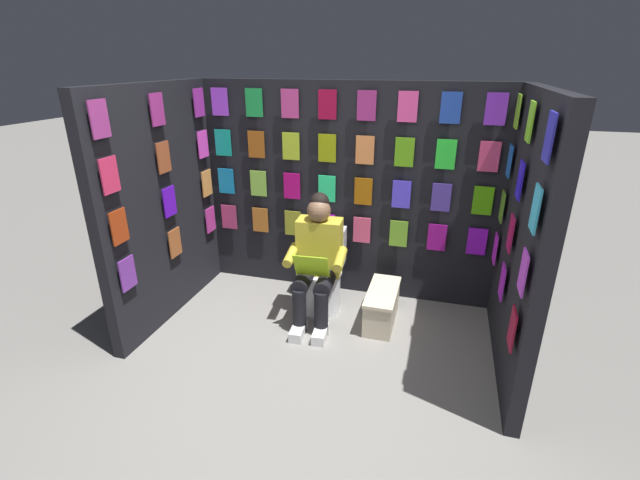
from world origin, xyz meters
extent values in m
plane|color=gray|center=(0.00, 0.00, 0.00)|extent=(30.00, 30.00, 0.00)
cube|color=black|center=(0.00, -1.70, 1.05)|extent=(2.99, 0.10, 2.10)
cube|color=#AB3665|center=(1.26, -1.62, 0.70)|extent=(0.17, 0.01, 0.26)
cube|color=#B96623|center=(0.90, -1.62, 0.70)|extent=(0.17, 0.01, 0.26)
cube|color=#979926|center=(0.54, -1.62, 0.70)|extent=(0.17, 0.01, 0.26)
cube|color=#BA16D1|center=(0.18, -1.62, 0.70)|extent=(0.17, 0.01, 0.26)
cube|color=#E54C78|center=(-0.18, -1.62, 0.70)|extent=(0.17, 0.01, 0.26)
cube|color=#6AAA29|center=(-0.54, -1.62, 0.70)|extent=(0.17, 0.01, 0.26)
cube|color=#920F84|center=(-0.90, -1.62, 0.70)|extent=(0.17, 0.01, 0.26)
cube|color=purple|center=(-1.26, -1.62, 0.70)|extent=(0.17, 0.01, 0.26)
cube|color=#147CC1|center=(1.26, -1.62, 1.10)|extent=(0.17, 0.01, 0.26)
cube|color=#86C543|center=(0.90, -1.62, 1.10)|extent=(0.17, 0.01, 0.26)
cube|color=#B30B6B|center=(0.54, -1.62, 1.10)|extent=(0.17, 0.01, 0.26)
cube|color=#26EA88|center=(0.18, -1.62, 1.10)|extent=(0.17, 0.01, 0.26)
cube|color=#A4590A|center=(-0.18, -1.62, 1.10)|extent=(0.17, 0.01, 0.26)
cube|color=#4B3DEF|center=(-0.54, -1.62, 1.10)|extent=(0.17, 0.01, 0.26)
cube|color=#473298|center=(-0.90, -1.62, 1.10)|extent=(0.17, 0.01, 0.26)
cube|color=#4CA40B|center=(-1.26, -1.62, 1.10)|extent=(0.17, 0.01, 0.26)
cube|color=#13A28B|center=(1.26, -1.62, 1.49)|extent=(0.17, 0.01, 0.26)
cube|color=#9E5016|center=(0.90, -1.62, 1.49)|extent=(0.17, 0.01, 0.26)
cube|color=#A7C126|center=(0.54, -1.62, 1.49)|extent=(0.17, 0.01, 0.26)
cube|color=#8A970D|center=(0.18, -1.62, 1.49)|extent=(0.17, 0.01, 0.26)
cube|color=#E48242|center=(-0.18, -1.62, 1.49)|extent=(0.17, 0.01, 0.26)
cube|color=#57A115|center=(-0.54, -1.62, 1.49)|extent=(0.17, 0.01, 0.26)
cube|color=green|center=(-0.90, -1.62, 1.49)|extent=(0.17, 0.01, 0.26)
cube|color=#D13A6A|center=(-1.26, -1.62, 1.49)|extent=(0.17, 0.01, 0.26)
cube|color=#9D3FE3|center=(1.26, -1.62, 1.89)|extent=(0.17, 0.01, 0.26)
cube|color=#1A9342|center=(0.90, -1.62, 1.89)|extent=(0.17, 0.01, 0.26)
cube|color=#BB3781|center=(0.54, -1.62, 1.89)|extent=(0.17, 0.01, 0.26)
cube|color=maroon|center=(0.18, -1.62, 1.89)|extent=(0.17, 0.01, 0.26)
cube|color=#972770|center=(-0.18, -1.62, 1.89)|extent=(0.17, 0.01, 0.26)
cube|color=#E7428F|center=(-0.54, -1.62, 1.89)|extent=(0.17, 0.01, 0.26)
cube|color=#1E3FA6|center=(-0.90, -1.62, 1.89)|extent=(0.17, 0.01, 0.26)
cube|color=purple|center=(-1.26, -1.62, 1.89)|extent=(0.17, 0.01, 0.26)
cube|color=black|center=(-1.50, -0.83, 1.05)|extent=(0.10, 1.65, 2.10)
cube|color=#DF26F0|center=(-1.41, -1.49, 0.70)|extent=(0.01, 0.17, 0.26)
cube|color=#B420DA|center=(-1.41, -0.83, 0.70)|extent=(0.01, 0.17, 0.26)
cube|color=maroon|center=(-1.41, -0.17, 0.70)|extent=(0.01, 0.17, 0.26)
cube|color=#5A8D26|center=(-1.41, -1.49, 1.10)|extent=(0.01, 0.17, 0.26)
cube|color=#AE134B|center=(-1.41, -0.83, 1.10)|extent=(0.01, 0.17, 0.26)
cube|color=#C943EB|center=(-1.41, -0.17, 1.10)|extent=(0.01, 0.17, 0.26)
cube|color=blue|center=(-1.41, -1.49, 1.49)|extent=(0.01, 0.17, 0.26)
cube|color=#2516DF|center=(-1.41, -0.83, 1.49)|extent=(0.01, 0.17, 0.26)
cube|color=#3BBEE9|center=(-1.41, -0.17, 1.49)|extent=(0.01, 0.17, 0.26)
cube|color=#85D726|center=(-1.41, -1.49, 1.89)|extent=(0.01, 0.17, 0.26)
cube|color=#7AD624|center=(-1.41, -0.83, 1.89)|extent=(0.01, 0.17, 0.26)
cube|color=#2D2AB7|center=(-1.41, -0.17, 1.89)|extent=(0.01, 0.17, 0.26)
cube|color=black|center=(1.50, -0.83, 1.05)|extent=(0.10, 1.65, 2.10)
cube|color=purple|center=(1.41, -0.17, 0.70)|extent=(0.01, 0.17, 0.26)
cube|color=#A9592D|center=(1.41, -0.83, 0.70)|extent=(0.01, 0.17, 0.26)
cube|color=#B83290|center=(1.41, -1.49, 0.70)|extent=(0.01, 0.17, 0.26)
cube|color=#A53413|center=(1.41, -0.17, 1.10)|extent=(0.01, 0.17, 0.26)
cube|color=#5812D1|center=(1.41, -0.83, 1.10)|extent=(0.01, 0.17, 0.26)
cube|color=#E68F42|center=(1.41, -1.49, 1.10)|extent=(0.01, 0.17, 0.26)
cube|color=#D72C57|center=(1.41, -0.17, 1.49)|extent=(0.01, 0.17, 0.26)
cube|color=#974728|center=(1.41, -0.83, 1.49)|extent=(0.01, 0.17, 0.26)
cube|color=#EF3FCC|center=(1.41, -1.49, 1.49)|extent=(0.01, 0.17, 0.26)
cube|color=#99327D|center=(1.41, -0.17, 1.89)|extent=(0.01, 0.17, 0.26)
cube|color=#972A7A|center=(1.41, -0.83, 1.89)|extent=(0.01, 0.17, 0.26)
cube|color=purple|center=(1.41, -1.49, 1.89)|extent=(0.01, 0.17, 0.26)
cylinder|color=white|center=(0.12, -1.18, 0.20)|extent=(0.38, 0.38, 0.40)
cylinder|color=white|center=(0.12, -1.18, 0.41)|extent=(0.41, 0.41, 0.02)
cube|color=white|center=(0.14, -1.44, 0.58)|extent=(0.39, 0.21, 0.36)
cylinder|color=white|center=(0.13, -1.35, 0.58)|extent=(0.39, 0.09, 0.39)
cube|color=gold|center=(0.12, -1.15, 0.68)|extent=(0.41, 0.25, 0.52)
sphere|color=brown|center=(0.12, -1.12, 1.04)|extent=(0.21, 0.21, 0.21)
sphere|color=black|center=(0.12, -1.15, 1.11)|extent=(0.17, 0.17, 0.17)
cylinder|color=black|center=(0.01, -0.96, 0.44)|extent=(0.18, 0.41, 0.15)
cylinder|color=black|center=(0.21, -0.94, 0.44)|extent=(0.18, 0.41, 0.15)
cylinder|color=black|center=(0.00, -0.78, 0.21)|extent=(0.12, 0.12, 0.42)
cylinder|color=black|center=(0.19, -0.76, 0.21)|extent=(0.12, 0.12, 0.42)
cube|color=white|center=(-0.01, -0.72, 0.04)|extent=(0.13, 0.27, 0.09)
cube|color=white|center=(0.19, -0.71, 0.04)|extent=(0.13, 0.27, 0.09)
cylinder|color=gold|center=(-0.11, -0.99, 0.66)|extent=(0.10, 0.31, 0.13)
cylinder|color=gold|center=(0.33, -0.96, 0.66)|extent=(0.10, 0.31, 0.13)
cube|color=#99C917|center=(0.10, -0.81, 0.64)|extent=(0.31, 0.15, 0.23)
cube|color=beige|center=(-0.48, -1.13, 0.15)|extent=(0.25, 0.61, 0.30)
cube|color=beige|center=(-0.48, -1.13, 0.31)|extent=(0.27, 0.64, 0.03)
camera|label=1|loc=(-0.90, 2.41, 2.26)|focal=24.77mm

